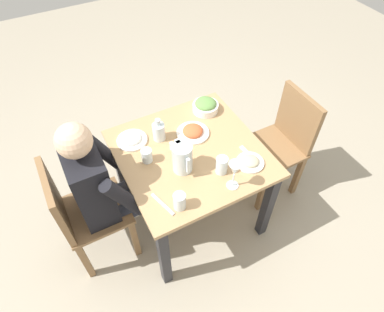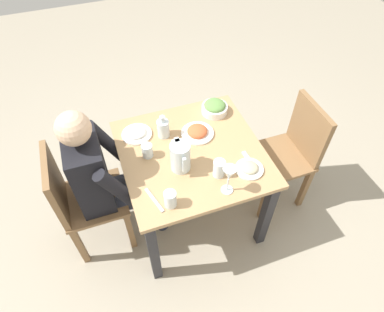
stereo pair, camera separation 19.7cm
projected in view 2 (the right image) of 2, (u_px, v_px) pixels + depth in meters
name	position (u px, v px, depth m)	size (l,w,h in m)	color
ground_plane	(192.00, 212.00, 2.65)	(8.00, 8.00, 0.00)	#9E937F
dining_table	(192.00, 164.00, 2.20)	(0.89, 0.89, 0.71)	tan
chair_near	(79.00, 198.00, 2.14)	(0.40, 0.40, 0.88)	olive
chair_far	(291.00, 150.00, 2.41)	(0.40, 0.40, 0.88)	olive
diner_near	(107.00, 175.00, 2.07)	(0.48, 0.53, 1.17)	black
water_pitcher	(180.00, 157.00, 1.95)	(0.16, 0.12, 0.19)	silver
salad_bowl	(215.00, 108.00, 2.32)	(0.18, 0.18, 0.09)	white
plate_beans	(249.00, 168.00, 2.00)	(0.17, 0.17, 0.04)	white
plate_yoghurt	(137.00, 133.00, 2.19)	(0.20, 0.20, 0.05)	white
plate_rice_curry	(197.00, 132.00, 2.20)	(0.22, 0.22, 0.06)	white
water_glass_near_left	(170.00, 199.00, 1.81)	(0.07, 0.07, 0.10)	silver
water_glass_far_right	(219.00, 168.00, 1.95)	(0.07, 0.07, 0.11)	silver
water_glass_center	(147.00, 151.00, 2.05)	(0.07, 0.07, 0.09)	silver
wine_glass	(229.00, 175.00, 1.81)	(0.08, 0.08, 0.20)	silver
oil_carafe	(163.00, 129.00, 2.16)	(0.08, 0.08, 0.16)	silver
salt_shaker	(174.00, 144.00, 2.12)	(0.03, 0.03, 0.05)	white
fork_near	(250.00, 161.00, 2.05)	(0.17, 0.03, 0.01)	silver
knife_near	(154.00, 200.00, 1.86)	(0.18, 0.02, 0.01)	silver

